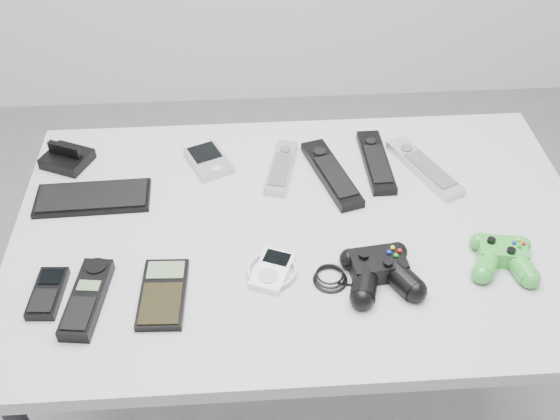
{
  "coord_description": "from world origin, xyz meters",
  "views": [
    {
      "loc": [
        -0.18,
        -0.85,
        1.64
      ],
      "look_at": [
        -0.11,
        0.11,
        0.78
      ],
      "focal_mm": 42.0,
      "sensor_mm": 36.0,
      "label": 1
    }
  ],
  "objects": [
    {
      "name": "remote_silver_a",
      "position": [
        -0.1,
        0.26,
        0.77
      ],
      "size": [
        0.08,
        0.18,
        0.02
      ],
      "primitive_type": "cube",
      "rotation": [
        0.0,
        0.0,
        -0.23
      ],
      "color": "#A6A5AD",
      "rests_on": "desk"
    },
    {
      "name": "cordless_handset",
      "position": [
        -0.46,
        -0.09,
        0.77
      ],
      "size": [
        0.07,
        0.18,
        0.03
      ],
      "primitive_type": "cube",
      "rotation": [
        0.0,
        0.0,
        -0.12
      ],
      "color": "black",
      "rests_on": "desk"
    },
    {
      "name": "dock_bracket",
      "position": [
        -0.57,
        0.32,
        0.78
      ],
      "size": [
        0.12,
        0.11,
        0.05
      ],
      "primitive_type": "cube",
      "rotation": [
        0.0,
        0.0,
        -0.44
      ],
      "color": "black",
      "rests_on": "desk"
    },
    {
      "name": "desk",
      "position": [
        -0.07,
        0.08,
        0.69
      ],
      "size": [
        1.13,
        0.73,
        0.76
      ],
      "color": "#AFAFB1",
      "rests_on": "floor"
    },
    {
      "name": "pda",
      "position": [
        -0.26,
        0.29,
        0.77
      ],
      "size": [
        0.11,
        0.14,
        0.02
      ],
      "primitive_type": "cube",
      "rotation": [
        0.0,
        0.0,
        0.41
      ],
      "color": "#A6A5AD",
      "rests_on": "desk"
    },
    {
      "name": "controller_black",
      "position": [
        0.05,
        -0.06,
        0.78
      ],
      "size": [
        0.25,
        0.17,
        0.05
      ],
      "primitive_type": null,
      "rotation": [
        0.0,
        0.0,
        0.12
      ],
      "color": "black",
      "rests_on": "desk"
    },
    {
      "name": "mobile_phone",
      "position": [
        -0.54,
        -0.07,
        0.77
      ],
      "size": [
        0.06,
        0.12,
        0.02
      ],
      "primitive_type": "cube",
      "rotation": [
        0.0,
        0.0,
        -0.07
      ],
      "color": "black",
      "rests_on": "desk"
    },
    {
      "name": "controller_green",
      "position": [
        0.29,
        -0.04,
        0.78
      ],
      "size": [
        0.14,
        0.15,
        0.04
      ],
      "primitive_type": null,
      "rotation": [
        0.0,
        0.0,
        -0.19
      ],
      "color": "#2A8825",
      "rests_on": "desk"
    },
    {
      "name": "remote_black_a",
      "position": [
        0.0,
        0.23,
        0.77
      ],
      "size": [
        0.11,
        0.23,
        0.02
      ],
      "primitive_type": "cube",
      "rotation": [
        0.0,
        0.0,
        0.28
      ],
      "color": "black",
      "rests_on": "desk"
    },
    {
      "name": "remote_silver_b",
      "position": [
        0.2,
        0.24,
        0.77
      ],
      "size": [
        0.13,
        0.21,
        0.02
      ],
      "primitive_type": "cube",
      "rotation": [
        0.0,
        0.0,
        0.43
      ],
      "color": "#B5B4BB",
      "rests_on": "desk"
    },
    {
      "name": "mp3_player",
      "position": [
        -0.14,
        -0.04,
        0.77
      ],
      "size": [
        0.12,
        0.12,
        0.02
      ],
      "primitive_type": "cube",
      "rotation": [
        0.0,
        0.0,
        -0.39
      ],
      "color": "white",
      "rests_on": "desk"
    },
    {
      "name": "calculator",
      "position": [
        -0.33,
        -0.08,
        0.76
      ],
      "size": [
        0.09,
        0.16,
        0.02
      ],
      "primitive_type": "cube",
      "rotation": [
        0.0,
        0.0,
        -0.04
      ],
      "color": "black",
      "rests_on": "desk"
    },
    {
      "name": "pda_keyboard",
      "position": [
        -0.49,
        0.19,
        0.76
      ],
      "size": [
        0.23,
        0.11,
        0.01
      ],
      "primitive_type": "cube",
      "rotation": [
        0.0,
        0.0,
        0.03
      ],
      "color": "black",
      "rests_on": "desk"
    },
    {
      "name": "remote_black_b",
      "position": [
        0.11,
        0.27,
        0.77
      ],
      "size": [
        0.05,
        0.21,
        0.02
      ],
      "primitive_type": "cube",
      "rotation": [
        0.0,
        0.0,
        0.02
      ],
      "color": "black",
      "rests_on": "desk"
    }
  ]
}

